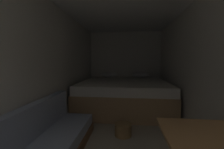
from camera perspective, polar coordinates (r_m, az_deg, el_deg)
name	(u,v)px	position (r m, az deg, el deg)	size (l,w,h in m)	color
ground_plane	(122,134)	(2.61, 3.76, -22.10)	(6.80, 6.80, 0.00)	#A39984
wall_back	(125,65)	(4.75, 5.07, 3.55)	(2.33, 0.05, 2.13)	silver
wall_left	(54,69)	(2.63, -21.81, 2.02)	(0.05, 4.80, 2.13)	silver
wall_right	(198,70)	(2.55, 30.50, 1.59)	(0.05, 4.80, 2.13)	silver
bed	(124,94)	(3.78, 4.67, -7.66)	(2.11, 1.99, 0.88)	tan
wicker_basket	(123,130)	(2.52, 4.37, -20.68)	(0.27, 0.27, 0.19)	olive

